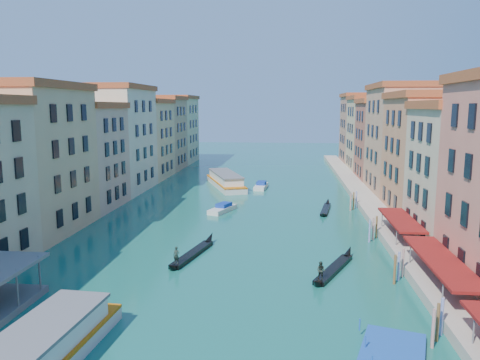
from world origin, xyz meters
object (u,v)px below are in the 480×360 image
(gondola_fore, at_px, (192,252))
(gondola_right, at_px, (333,268))
(blue_dock, at_px, (393,352))
(vaporetto_far, at_px, (225,180))

(gondola_fore, bearing_deg, gondola_right, -0.76)
(gondola_right, bearing_deg, blue_dock, -57.48)
(gondola_right, bearing_deg, gondola_fore, -169.61)
(vaporetto_far, relative_size, gondola_fore, 1.61)
(gondola_fore, distance_m, gondola_right, 15.83)
(blue_dock, bearing_deg, vaporetto_far, 123.86)
(gondola_fore, xyz_separation_m, blue_dock, (17.91, -19.77, -0.17))
(gondola_right, xyz_separation_m, blue_dock, (2.50, -16.12, -0.21))
(vaporetto_far, height_order, gondola_fore, vaporetto_far)
(gondola_fore, relative_size, blue_dock, 1.77)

